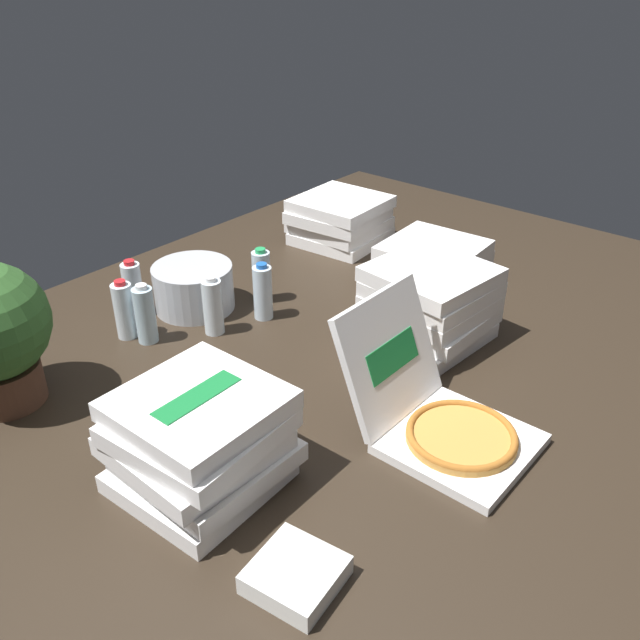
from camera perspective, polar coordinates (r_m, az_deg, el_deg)
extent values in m
cube|color=#2D2319|center=(2.12, 2.75, -4.01)|extent=(3.20, 2.40, 0.02)
cube|color=white|center=(1.82, 11.81, -10.22)|extent=(0.34, 0.34, 0.03)
cylinder|color=#C6893D|center=(1.81, 11.88, -9.66)|extent=(0.29, 0.29, 0.02)
torus|color=#A96324|center=(1.80, 11.91, -9.44)|extent=(0.29, 0.29, 0.02)
cube|color=white|center=(1.81, 5.91, -3.03)|extent=(0.34, 0.15, 0.33)
cube|color=#197A38|center=(1.80, 6.21, -3.04)|extent=(0.21, 0.03, 0.08)
cube|color=white|center=(2.68, 9.29, 4.15)|extent=(0.38, 0.38, 0.05)
cube|color=white|center=(2.64, 9.69, 4.97)|extent=(0.37, 0.37, 0.05)
cube|color=white|center=(2.61, 9.61, 5.88)|extent=(0.37, 0.37, 0.05)
cube|color=white|center=(1.70, -10.17, -12.79)|extent=(0.36, 0.36, 0.05)
cube|color=white|center=(1.67, -9.53, -11.34)|extent=(0.35, 0.35, 0.05)
cube|color=white|center=(1.64, -10.60, -10.15)|extent=(0.35, 0.35, 0.05)
cube|color=#197A38|center=(1.62, -10.69, -9.44)|extent=(0.23, 0.07, 0.00)
cube|color=white|center=(1.61, -10.21, -8.87)|extent=(0.37, 0.37, 0.05)
cube|color=white|center=(1.59, -10.28, -7.14)|extent=(0.35, 0.35, 0.05)
cube|color=#197A38|center=(1.57, -10.36, -6.37)|extent=(0.23, 0.07, 0.00)
cube|color=white|center=(2.97, 1.79, 7.15)|extent=(0.37, 0.37, 0.05)
cube|color=white|center=(2.95, 1.69, 8.09)|extent=(0.36, 0.36, 0.05)
cube|color=#197A38|center=(2.94, 1.70, 8.57)|extent=(0.23, 0.07, 0.00)
cube|color=white|center=(2.93, 1.57, 8.91)|extent=(0.38, 0.38, 0.05)
cube|color=#197A38|center=(2.92, 1.58, 9.40)|extent=(0.23, 0.08, 0.00)
cube|color=white|center=(2.91, 1.77, 9.82)|extent=(0.36, 0.36, 0.05)
cube|color=white|center=(2.26, 8.93, -0.87)|extent=(0.37, 0.37, 0.05)
cube|color=#197A38|center=(2.25, 8.99, -0.29)|extent=(0.23, 0.08, 0.00)
cube|color=white|center=(2.24, 9.33, 0.28)|extent=(0.35, 0.35, 0.05)
cube|color=white|center=(2.22, 9.30, 1.45)|extent=(0.37, 0.37, 0.05)
cube|color=white|center=(2.20, 9.43, 2.63)|extent=(0.37, 0.37, 0.05)
cube|color=#197A38|center=(2.19, 9.49, 3.25)|extent=(0.23, 0.08, 0.00)
cube|color=white|center=(2.18, 9.42, 3.81)|extent=(0.38, 0.38, 0.05)
cylinder|color=#B7BABF|center=(2.43, -10.66, 2.75)|extent=(0.28, 0.28, 0.16)
cylinder|color=white|center=(2.26, -9.07, 1.09)|extent=(0.07, 0.07, 0.19)
cylinder|color=white|center=(2.21, -9.28, 3.44)|extent=(0.04, 0.04, 0.02)
cylinder|color=silver|center=(2.33, -4.87, 2.31)|extent=(0.07, 0.07, 0.19)
cylinder|color=blue|center=(2.28, -4.98, 4.61)|extent=(0.04, 0.04, 0.02)
cylinder|color=silver|center=(2.44, -4.98, 3.66)|extent=(0.07, 0.07, 0.19)
cylinder|color=#239951|center=(2.40, -5.09, 5.88)|extent=(0.04, 0.04, 0.02)
cylinder|color=white|center=(2.43, -15.55, 2.51)|extent=(0.07, 0.07, 0.19)
cylinder|color=red|center=(2.39, -15.88, 4.71)|extent=(0.04, 0.04, 0.02)
cylinder|color=silver|center=(2.25, -14.60, 0.39)|extent=(0.07, 0.07, 0.19)
cylinder|color=white|center=(2.21, -14.93, 2.73)|extent=(0.04, 0.04, 0.02)
cylinder|color=white|center=(2.30, -16.25, 0.74)|extent=(0.07, 0.07, 0.19)
cylinder|color=red|center=(2.25, -16.61, 3.04)|extent=(0.04, 0.04, 0.02)
cylinder|color=#513323|center=(2.12, -25.15, -4.86)|extent=(0.21, 0.21, 0.12)
cube|color=white|center=(1.48, -2.07, -20.78)|extent=(0.20, 0.20, 0.05)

